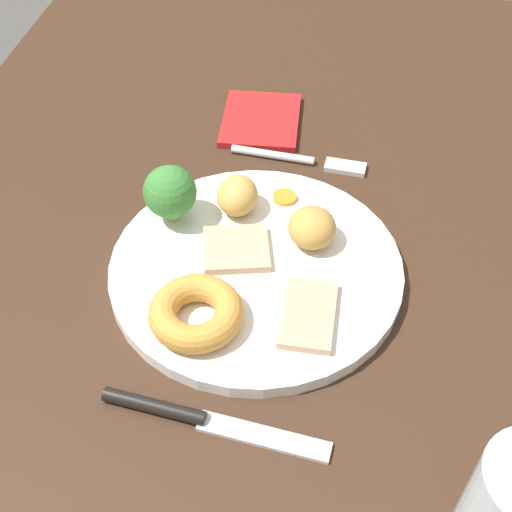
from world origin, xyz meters
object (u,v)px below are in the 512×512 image
(broccoli_floret, at_px, (170,192))
(fork, at_px, (302,160))
(dinner_plate, at_px, (256,268))
(folded_napkin, at_px, (261,120))
(roast_potato_left, at_px, (237,195))
(meat_slice_under, at_px, (308,314))
(knife, at_px, (194,417))
(yorkshire_pudding, at_px, (196,313))
(meat_slice_main, at_px, (236,249))
(carrot_coin_front, at_px, (285,197))
(roast_potato_right, at_px, (312,228))

(broccoli_floret, height_order, fork, broccoli_floret)
(dinner_plate, distance_m, folded_napkin, 0.24)
(roast_potato_left, relative_size, folded_napkin, 0.43)
(dinner_plate, height_order, folded_napkin, dinner_plate)
(dinner_plate, xyz_separation_m, fork, (-0.17, 0.02, -0.00))
(meat_slice_under, height_order, broccoli_floret, broccoli_floret)
(fork, distance_m, knife, 0.34)
(roast_potato_left, xyz_separation_m, broccoli_floret, (0.02, -0.06, 0.02))
(folded_napkin, bearing_deg, fork, 40.18)
(broccoli_floret, xyz_separation_m, knife, (0.21, 0.07, -0.04))
(meat_slice_under, xyz_separation_m, roast_potato_left, (-0.13, -0.08, 0.01))
(yorkshire_pudding, bearing_deg, fork, 165.56)
(yorkshire_pudding, height_order, roast_potato_left, roast_potato_left)
(yorkshire_pudding, relative_size, knife, 0.44)
(meat_slice_main, xyz_separation_m, fork, (-0.16, 0.05, -0.01))
(carrot_coin_front, bearing_deg, yorkshire_pudding, -17.75)
(knife, bearing_deg, roast_potato_left, 98.32)
(roast_potato_left, distance_m, broccoli_floret, 0.07)
(roast_potato_right, relative_size, fork, 0.32)
(dinner_plate, xyz_separation_m, meat_slice_main, (-0.01, -0.02, 0.01))
(roast_potato_right, xyz_separation_m, carrot_coin_front, (-0.06, -0.03, -0.02))
(fork, relative_size, folded_napkin, 1.39)
(broccoli_floret, height_order, knife, broccoli_floret)
(broccoli_floret, relative_size, folded_napkin, 0.55)
(meat_slice_under, height_order, yorkshire_pudding, yorkshire_pudding)
(roast_potato_right, xyz_separation_m, knife, (0.20, -0.07, -0.03))
(knife, bearing_deg, meat_slice_under, 60.20)
(yorkshire_pudding, relative_size, roast_potato_right, 1.67)
(yorkshire_pudding, bearing_deg, dinner_plate, 152.52)
(roast_potato_right, height_order, folded_napkin, roast_potato_right)
(fork, relative_size, knife, 0.83)
(meat_slice_under, xyz_separation_m, folded_napkin, (-0.30, -0.09, -0.01))
(carrot_coin_front, xyz_separation_m, knife, (0.26, -0.04, -0.01))
(broccoli_floret, distance_m, folded_napkin, 0.21)
(meat_slice_under, xyz_separation_m, broccoli_floret, (-0.10, -0.15, 0.03))
(folded_napkin, bearing_deg, roast_potato_left, 0.81)
(meat_slice_under, relative_size, broccoli_floret, 1.27)
(carrot_coin_front, bearing_deg, dinner_plate, -9.03)
(meat_slice_under, bearing_deg, knife, -36.57)
(roast_potato_left, xyz_separation_m, fork, (-0.10, 0.05, -0.03))
(roast_potato_right, bearing_deg, folded_napkin, -158.58)
(meat_slice_under, height_order, fork, meat_slice_under)
(dinner_plate, xyz_separation_m, carrot_coin_front, (-0.09, 0.02, 0.01))
(broccoli_floret, height_order, folded_napkin, broccoli_floret)
(carrot_coin_front, bearing_deg, broccoli_floret, -66.49)
(carrot_coin_front, relative_size, folded_napkin, 0.22)
(carrot_coin_front, height_order, broccoli_floret, broccoli_floret)
(dinner_plate, relative_size, roast_potato_left, 5.85)
(broccoli_floret, bearing_deg, roast_potato_left, 110.13)
(meat_slice_under, distance_m, folded_napkin, 0.31)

